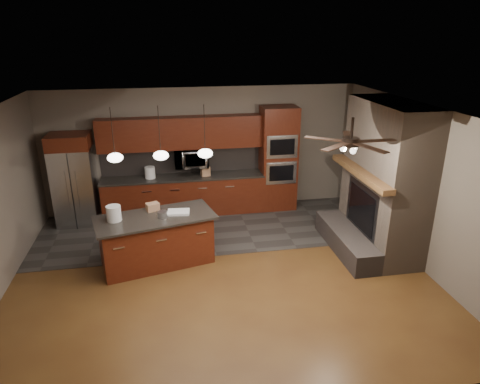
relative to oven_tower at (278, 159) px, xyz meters
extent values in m
plane|color=brown|center=(-1.70, -2.69, -1.19)|extent=(7.00, 7.00, 0.00)
cube|color=white|center=(-1.70, -2.69, 1.61)|extent=(7.00, 6.00, 0.02)
cube|color=#6F6359|center=(-1.70, 0.31, 0.21)|extent=(7.00, 0.02, 2.80)
cube|color=#6F6359|center=(1.80, -2.69, 0.21)|extent=(0.02, 6.00, 2.80)
cube|color=#353230|center=(-1.70, -0.89, -1.19)|extent=(7.00, 2.40, 0.01)
cube|color=#6F5E4F|center=(1.40, -2.29, 0.21)|extent=(0.80, 2.00, 2.80)
cube|color=#3F3633|center=(0.75, -2.29, -0.99)|extent=(0.50, 2.00, 0.40)
cube|color=#2D2D30|center=(1.02, -2.29, -0.37)|extent=(0.05, 1.20, 0.95)
cube|color=black|center=(1.00, -2.29, -0.37)|extent=(0.02, 1.00, 0.75)
cube|color=brown|center=(0.90, -2.29, 0.36)|extent=(0.22, 2.10, 0.10)
cube|color=#531E0F|center=(-2.18, 0.01, -0.76)|extent=(3.55, 0.60, 0.86)
cube|color=black|center=(-2.18, 0.01, -0.31)|extent=(3.59, 0.64, 0.04)
cube|color=black|center=(-2.18, 0.29, 0.01)|extent=(3.55, 0.03, 0.60)
cube|color=#531E0F|center=(-2.18, 0.13, 0.66)|extent=(3.55, 0.35, 0.70)
cube|color=#531E0F|center=(0.00, 0.01, 0.00)|extent=(0.80, 0.60, 2.38)
cube|color=silver|center=(0.00, -0.30, -0.24)|extent=(0.70, 0.03, 0.52)
cube|color=black|center=(0.00, -0.32, -0.24)|extent=(0.55, 0.02, 0.35)
cube|color=silver|center=(0.00, -0.30, 0.36)|extent=(0.70, 0.03, 0.52)
cube|color=black|center=(0.00, -0.32, 0.36)|extent=(0.55, 0.02, 0.35)
imported|color=silver|center=(-1.98, 0.06, 0.11)|extent=(0.73, 0.41, 0.50)
cube|color=silver|center=(-4.46, -0.07, -0.36)|extent=(0.83, 0.72, 1.67)
cube|color=#2D2D30|center=(-4.46, -0.44, -0.36)|extent=(0.02, 0.02, 1.65)
cube|color=silver|center=(-4.56, -0.45, -0.31)|extent=(0.03, 0.03, 0.83)
cube|color=silver|center=(-4.36, -0.45, -0.31)|extent=(0.03, 0.03, 0.83)
cube|color=#531E0F|center=(-4.46, -0.08, 0.62)|extent=(0.83, 0.72, 0.30)
cube|color=#531E0F|center=(-2.77, -2.16, -0.75)|extent=(2.02, 1.19, 0.88)
cube|color=black|center=(-2.77, -2.16, -0.29)|extent=(2.20, 1.38, 0.04)
cylinder|color=silver|center=(-3.44, -2.21, -0.14)|extent=(0.31, 0.31, 0.26)
cylinder|color=#A8A9AD|center=(-2.64, -2.23, -0.21)|extent=(0.19, 0.19, 0.11)
cube|color=silver|center=(-2.36, -2.08, -0.25)|extent=(0.41, 0.31, 0.04)
cube|color=#9C6F50|center=(-2.81, -1.88, -0.20)|extent=(0.26, 0.23, 0.14)
cylinder|color=white|center=(-2.89, 0.01, -0.16)|extent=(0.29, 0.29, 0.25)
cube|color=#A07452|center=(-1.67, -0.04, -0.19)|extent=(0.21, 0.18, 0.21)
cylinder|color=black|center=(-3.35, -1.99, 1.22)|extent=(0.01, 0.01, 0.78)
ellipsoid|color=white|center=(-3.35, -1.99, 0.77)|extent=(0.26, 0.26, 0.16)
cylinder|color=black|center=(-2.60, -1.99, 1.22)|extent=(0.01, 0.01, 0.78)
ellipsoid|color=white|center=(-2.60, -1.99, 0.77)|extent=(0.26, 0.26, 0.16)
cylinder|color=black|center=(-1.85, -1.99, 1.22)|extent=(0.01, 0.01, 0.78)
ellipsoid|color=white|center=(-1.85, -1.99, 0.77)|extent=(0.26, 0.26, 0.16)
cylinder|color=black|center=(0.10, -3.49, 1.46)|extent=(0.04, 0.04, 0.30)
cylinder|color=black|center=(0.10, -3.49, 1.26)|extent=(0.24, 0.24, 0.12)
cube|color=black|center=(0.48, -3.49, 1.26)|extent=(0.60, 0.12, 0.01)
cube|color=black|center=(0.22, -3.13, 1.26)|extent=(0.30, 0.61, 0.01)
cube|color=black|center=(-0.21, -3.27, 1.26)|extent=(0.56, 0.45, 0.01)
cube|color=black|center=(-0.21, -3.72, 1.26)|extent=(0.56, 0.45, 0.01)
cube|color=black|center=(0.22, -3.85, 1.26)|extent=(0.30, 0.61, 0.01)
camera|label=1|loc=(-2.51, -9.08, 2.76)|focal=32.00mm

